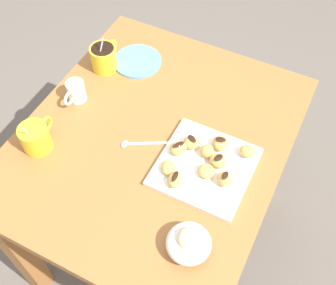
{
  "coord_description": "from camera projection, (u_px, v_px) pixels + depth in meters",
  "views": [
    {
      "loc": [
        -0.68,
        -0.39,
        1.78
      ],
      "look_at": [
        -0.02,
        -0.06,
        0.76
      ],
      "focal_mm": 44.74,
      "sensor_mm": 36.0,
      "label": 1
    }
  ],
  "objects": [
    {
      "name": "beignet_0",
      "position": [
        175.0,
        180.0,
        1.18
      ],
      "size": [
        0.06,
        0.05,
        0.03
      ],
      "primitive_type": "ellipsoid",
      "rotation": [
        0.0,
        0.0,
        0.24
      ],
      "color": "#DBA351",
      "rests_on": "pastry_plate_square"
    },
    {
      "name": "ground_plane",
      "position": [
        158.0,
        234.0,
        1.9
      ],
      "size": [
        8.0,
        8.0,
        0.0
      ],
      "primitive_type": "plane",
      "color": "#665B51"
    },
    {
      "name": "chocolate_drizzle_9",
      "position": [
        179.0,
        145.0,
        1.22
      ],
      "size": [
        0.04,
        0.03,
        0.0
      ],
      "primitive_type": "ellipsoid",
      "rotation": [
        0.0,
        0.0,
        2.55
      ],
      "color": "black",
      "rests_on": "beignet_9"
    },
    {
      "name": "beignet_5",
      "position": [
        168.0,
        168.0,
        1.2
      ],
      "size": [
        0.06,
        0.06,
        0.03
      ],
      "primitive_type": "ellipsoid",
      "rotation": [
        0.0,
        0.0,
        0.54
      ],
      "color": "#DBA351",
      "rests_on": "pastry_plate_square"
    },
    {
      "name": "beignet_3",
      "position": [
        247.0,
        151.0,
        1.23
      ],
      "size": [
        0.05,
        0.05,
        0.03
      ],
      "primitive_type": "ellipsoid",
      "rotation": [
        0.0,
        0.0,
        1.73
      ],
      "color": "#DBA351",
      "rests_on": "pastry_plate_square"
    },
    {
      "name": "beignet_2",
      "position": [
        206.0,
        171.0,
        1.19
      ],
      "size": [
        0.07,
        0.07,
        0.03
      ],
      "primitive_type": "ellipsoid",
      "rotation": [
        0.0,
        0.0,
        1.01
      ],
      "color": "#DBA351",
      "rests_on": "pastry_plate_square"
    },
    {
      "name": "beignet_6",
      "position": [
        220.0,
        143.0,
        1.25
      ],
      "size": [
        0.07,
        0.06,
        0.03
      ],
      "primitive_type": "ellipsoid",
      "rotation": [
        0.0,
        0.0,
        2.01
      ],
      "color": "#DBA351",
      "rests_on": "pastry_plate_square"
    },
    {
      "name": "chocolate_drizzle_0",
      "position": [
        175.0,
        176.0,
        1.16
      ],
      "size": [
        0.04,
        0.02,
        0.0
      ],
      "primitive_type": "ellipsoid",
      "rotation": [
        0.0,
        0.0,
        0.1
      ],
      "color": "black",
      "rests_on": "beignet_0"
    },
    {
      "name": "coffee_mug_yellow_left",
      "position": [
        36.0,
        137.0,
        1.25
      ],
      "size": [
        0.13,
        0.09,
        0.13
      ],
      "color": "yellow",
      "rests_on": "dining_table"
    },
    {
      "name": "pastry_plate_square",
      "position": [
        205.0,
        167.0,
        1.23
      ],
      "size": [
        0.27,
        0.27,
        0.02
      ],
      "primitive_type": "cube",
      "color": "white",
      "rests_on": "dining_table"
    },
    {
      "name": "cream_pitcher_white",
      "position": [
        76.0,
        91.0,
        1.37
      ],
      "size": [
        0.1,
        0.06,
        0.07
      ],
      "color": "white",
      "rests_on": "dining_table"
    },
    {
      "name": "ice_cream_bowl",
      "position": [
        189.0,
        242.0,
        1.06
      ],
      "size": [
        0.12,
        0.12,
        0.09
      ],
      "color": "white",
      "rests_on": "dining_table"
    },
    {
      "name": "beignet_1",
      "position": [
        218.0,
        161.0,
        1.21
      ],
      "size": [
        0.06,
        0.06,
        0.03
      ],
      "primitive_type": "ellipsoid",
      "rotation": [
        0.0,
        0.0,
        2.9
      ],
      "color": "#DBA351",
      "rests_on": "pastry_plate_square"
    },
    {
      "name": "chocolate_drizzle_7",
      "position": [
        225.0,
        175.0,
        1.16
      ],
      "size": [
        0.03,
        0.02,
        0.0
      ],
      "primitive_type": "ellipsoid",
      "rotation": [
        0.0,
        0.0,
        6.27
      ],
      "color": "black",
      "rests_on": "beignet_7"
    },
    {
      "name": "beignet_7",
      "position": [
        224.0,
        179.0,
        1.17
      ],
      "size": [
        0.06,
        0.06,
        0.04
      ],
      "primitive_type": "ellipsoid",
      "rotation": [
        0.0,
        0.0,
        5.91
      ],
      "color": "#DBA351",
      "rests_on": "pastry_plate_square"
    },
    {
      "name": "chocolate_drizzle_4",
      "position": [
        192.0,
        139.0,
        1.24
      ],
      "size": [
        0.03,
        0.04,
        0.0
      ],
      "primitive_type": "ellipsoid",
      "rotation": [
        0.0,
        0.0,
        1.06
      ],
      "color": "black",
      "rests_on": "beignet_4"
    },
    {
      "name": "chocolate_drizzle_1",
      "position": [
        219.0,
        158.0,
        1.2
      ],
      "size": [
        0.04,
        0.03,
        0.0
      ],
      "primitive_type": "ellipsoid",
      "rotation": [
        0.0,
        0.0,
        2.83
      ],
      "color": "black",
      "rests_on": "beignet_1"
    },
    {
      "name": "coffee_mug_yellow_right",
      "position": [
        104.0,
        57.0,
        1.45
      ],
      "size": [
        0.13,
        0.09,
        0.14
      ],
      "color": "yellow",
      "rests_on": "dining_table"
    },
    {
      "name": "saucer_sky_left",
      "position": [
        138.0,
        61.0,
        1.5
      ],
      "size": [
        0.17,
        0.17,
        0.01
      ],
      "primitive_type": "cylinder",
      "color": "#66A8DB",
      "rests_on": "dining_table"
    },
    {
      "name": "chocolate_drizzle_6",
      "position": [
        221.0,
        140.0,
        1.24
      ],
      "size": [
        0.03,
        0.03,
        0.0
      ],
      "primitive_type": "ellipsoid",
      "rotation": [
        0.0,
        0.0,
        1.82
      ],
      "color": "black",
      "rests_on": "beignet_6"
    },
    {
      "name": "dining_table",
      "position": [
        155.0,
        161.0,
        1.42
      ],
      "size": [
        0.94,
        0.8,
        0.74
      ],
      "color": "#A36633",
      "rests_on": "ground_plane"
    },
    {
      "name": "beignet_9",
      "position": [
        178.0,
        148.0,
        1.24
      ],
      "size": [
        0.07,
        0.07,
        0.03
      ],
      "primitive_type": "ellipsoid",
      "rotation": [
        0.0,
        0.0,
        2.56
      ],
      "color": "#DBA351",
      "rests_on": "pastry_plate_square"
    },
    {
      "name": "loose_spoon_near_saucer",
      "position": [
        140.0,
        144.0,
        1.29
      ],
      "size": [
        0.09,
        0.14,
        0.01
      ],
      "color": "silver",
      "rests_on": "dining_table"
    },
    {
      "name": "beignet_4",
      "position": [
        192.0,
        142.0,
        1.25
      ],
      "size": [
        0.06,
        0.06,
        0.03
      ],
      "primitive_type": "ellipsoid",
      "rotation": [
        0.0,
        0.0,
        1.35
      ],
      "color": "#DBA351",
      "rests_on": "pastry_plate_square"
    },
    {
      "name": "beignet_8",
      "position": [
        207.0,
        151.0,
        1.23
      ],
      "size": [
        0.05,
        0.05,
        0.04
      ],
      "primitive_type": "ellipsoid",
      "rotation": [
        0.0,
        0.0,
        1.78
      ],
      "color": "#DBA351",
      "rests_on": "pastry_plate_square"
    }
  ]
}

